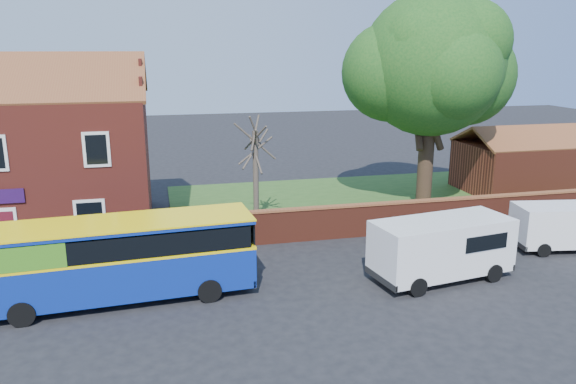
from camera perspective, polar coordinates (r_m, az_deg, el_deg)
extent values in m
plane|color=black|center=(19.12, -10.55, -13.03)|extent=(120.00, 120.00, 0.00)
cube|color=#426B28|center=(34.03, 10.58, -0.65)|extent=(26.00, 12.00, 0.04)
cube|color=maroon|center=(29.73, -25.67, 2.37)|extent=(12.00, 8.00, 6.50)
cube|color=brown|center=(31.20, -25.78, 10.77)|extent=(12.30, 4.08, 2.16)
cube|color=#4C0F19|center=(26.42, -26.93, -3.99)|extent=(0.95, 0.04, 2.10)
cube|color=silver|center=(26.42, -26.94, -3.87)|extent=(1.20, 0.06, 2.30)
cube|color=maroon|center=(28.67, 15.44, -2.27)|extent=(22.00, 0.30, 1.50)
cube|color=brown|center=(28.46, 15.55, -0.73)|extent=(22.00, 0.38, 0.10)
cube|color=maroon|center=(38.20, 23.16, 2.35)|extent=(8.00, 5.00, 3.00)
cube|color=brown|center=(36.88, 24.61, 5.05)|extent=(8.20, 2.56, 1.24)
cube|color=brown|center=(38.86, 22.38, 5.69)|extent=(8.20, 2.56, 1.24)
cube|color=#0D2B97|center=(20.89, -16.89, -7.71)|extent=(9.64, 3.02, 1.51)
cube|color=yellow|center=(20.63, -17.04, -5.76)|extent=(9.66, 3.04, 0.10)
cube|color=black|center=(20.48, -17.14, -4.57)|extent=(9.27, 3.01, 0.76)
cube|color=#489420|center=(20.76, -25.84, -5.15)|extent=(3.39, 2.63, 0.81)
cube|color=#0D2B97|center=(20.32, -17.24, -3.22)|extent=(9.64, 3.02, 0.14)
cube|color=yellow|center=(20.30, -17.26, -3.01)|extent=(9.69, 3.06, 0.06)
cylinder|color=black|center=(20.40, -25.42, -11.11)|extent=(0.87, 0.34, 0.86)
cylinder|color=black|center=(22.41, -24.68, -8.73)|extent=(0.87, 0.34, 0.86)
cylinder|color=black|center=(20.31, -7.99, -9.86)|extent=(0.87, 0.34, 0.86)
cylinder|color=black|center=(22.33, -8.93, -7.59)|extent=(0.87, 0.34, 0.86)
cube|color=white|center=(22.46, 15.33, -5.29)|extent=(5.69, 2.98, 2.06)
cube|color=black|center=(23.87, 20.06, -3.67)|extent=(0.36, 1.83, 0.81)
cube|color=black|center=(24.42, 20.22, -6.38)|extent=(0.43, 2.16, 0.26)
cylinder|color=black|center=(21.08, 13.04, -9.38)|extent=(0.74, 0.33, 0.72)
cylinder|color=black|center=(22.64, 10.06, -7.52)|extent=(0.74, 0.33, 0.72)
cylinder|color=black|center=(23.15, 20.16, -7.72)|extent=(0.74, 0.33, 0.72)
cylinder|color=black|center=(24.58, 16.98, -6.16)|extent=(0.74, 0.33, 0.72)
cube|color=white|center=(27.82, 26.53, -2.96)|extent=(4.83, 2.54, 1.75)
cylinder|color=black|center=(26.64, 24.52, -5.38)|extent=(0.63, 0.31, 0.61)
cylinder|color=black|center=(28.07, 22.87, -4.23)|extent=(0.63, 0.31, 0.61)
cylinder|color=black|center=(31.89, 13.77, 2.60)|extent=(0.84, 0.84, 4.85)
sphere|color=#366720|center=(31.26, 14.38, 12.48)|extent=(7.59, 7.59, 7.59)
sphere|color=#366720|center=(32.72, 17.47, 11.23)|extent=(5.48, 5.48, 5.48)
sphere|color=#366720|center=(30.99, 10.43, 11.89)|extent=(5.27, 5.27, 5.27)
cylinder|color=#4C4238|center=(27.52, -3.28, 1.19)|extent=(0.28, 0.28, 4.88)
cylinder|color=#4C4238|center=(27.17, -3.33, 4.77)|extent=(0.29, 2.38, 1.92)
cylinder|color=#4C4238|center=(27.20, -3.33, 4.41)|extent=(1.24, 1.76, 1.76)
cylinder|color=#4C4238|center=(27.14, -3.34, 5.13)|extent=(2.00, 0.92, 1.95)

